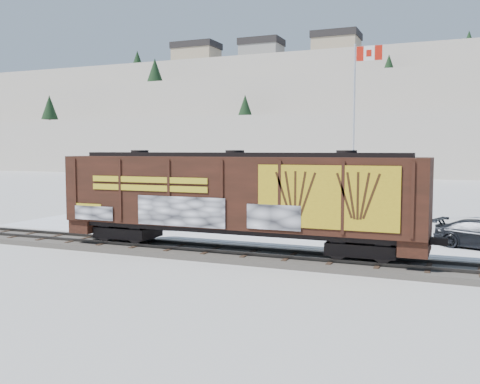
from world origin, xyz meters
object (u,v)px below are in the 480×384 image
at_px(hopper_railcar, 235,195).
at_px(car_white, 293,222).
at_px(flagpole, 355,157).
at_px(car_silver, 170,216).

xyz_separation_m(hopper_railcar, car_white, (0.48, 7.99, -2.27)).
distance_m(hopper_railcar, car_white, 8.32).
relative_size(hopper_railcar, flagpole, 1.42).
height_order(flagpole, car_white, flagpole).
xyz_separation_m(hopper_railcar, car_silver, (-7.40, 6.58, -2.10)).
bearing_deg(flagpole, car_silver, -143.16).
height_order(hopper_railcar, car_white, hopper_railcar).
xyz_separation_m(car_silver, car_white, (7.89, 1.40, -0.16)).
height_order(flagpole, car_silver, flagpole).
xyz_separation_m(hopper_railcar, flagpole, (3.03, 14.39, 1.69)).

